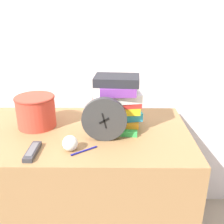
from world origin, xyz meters
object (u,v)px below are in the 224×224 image
object	(u,v)px
pen	(84,151)
basket	(36,111)
tv_remote	(33,151)
book_stack	(117,103)
crumpled_paper_ball	(70,143)
desk_clock	(104,120)

from	to	relation	value
pen	basket	bearing A→B (deg)	136.48
basket	tv_remote	xyz separation A→B (m)	(0.06, -0.29, -0.08)
pen	book_stack	bearing A→B (deg)	58.70
tv_remote	crumpled_paper_ball	size ratio (longest dim) A/B	2.26
basket	crumpled_paper_ball	size ratio (longest dim) A/B	2.99
basket	tv_remote	world-z (taller)	basket
tv_remote	pen	bearing A→B (deg)	4.84
basket	pen	bearing A→B (deg)	-43.52
book_stack	crumpled_paper_ball	world-z (taller)	book_stack
desk_clock	tv_remote	bearing A→B (deg)	-157.25
basket	crumpled_paper_ball	distance (m)	0.34
desk_clock	book_stack	world-z (taller)	book_stack
pen	crumpled_paper_ball	bearing A→B (deg)	168.67
basket	pen	xyz separation A→B (m)	(0.28, -0.27, -0.09)
desk_clock	tv_remote	distance (m)	0.35
pen	tv_remote	bearing A→B (deg)	-175.16
book_stack	basket	world-z (taller)	book_stack
desk_clock	tv_remote	world-z (taller)	desk_clock
tv_remote	book_stack	bearing A→B (deg)	35.33
crumpled_paper_ball	pen	world-z (taller)	crumpled_paper_ball
crumpled_paper_ball	pen	xyz separation A→B (m)	(0.06, -0.01, -0.03)
crumpled_paper_ball	pen	distance (m)	0.07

